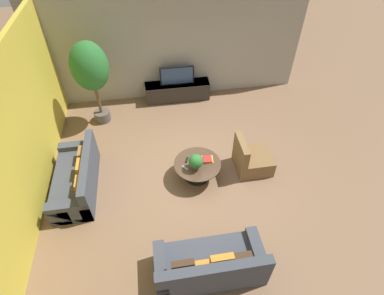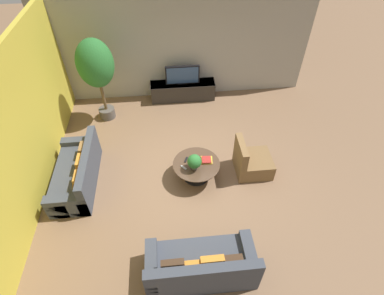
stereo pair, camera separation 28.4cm
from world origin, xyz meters
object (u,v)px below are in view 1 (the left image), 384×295
object	(u,v)px
television	(177,75)
couch_by_wall	(77,178)
couch_near_entry	(210,265)
potted_plant_tabletop	(196,162)
coffee_table	(197,167)
armchair_wicker	(251,160)
potted_palm_tall	(90,69)
media_console	(178,91)

from	to	relation	value
television	couch_by_wall	distance (m)	4.01
couch_by_wall	couch_near_entry	xyz separation A→B (m)	(2.46, -2.35, 0.01)
couch_by_wall	couch_near_entry	world-z (taller)	same
couch_by_wall	couch_near_entry	distance (m)	3.40
couch_by_wall	potted_plant_tabletop	xyz separation A→B (m)	(2.56, -0.25, 0.36)
television	couch_near_entry	world-z (taller)	television
coffee_table	couch_by_wall	xyz separation A→B (m)	(-2.62, 0.12, -0.02)
couch_by_wall	potted_plant_tabletop	world-z (taller)	couch_by_wall
armchair_wicker	potted_palm_tall	xyz separation A→B (m)	(-3.52, 2.38, 1.31)
couch_near_entry	media_console	bearing A→B (deg)	-91.21
television	potted_plant_tabletop	world-z (taller)	television
potted_plant_tabletop	television	bearing A→B (deg)	89.89
potted_palm_tall	potted_plant_tabletop	world-z (taller)	potted_palm_tall
coffee_table	potted_palm_tall	size ratio (longest dim) A/B	0.46
couch_by_wall	potted_palm_tall	distance (m)	2.71
potted_plant_tabletop	media_console	bearing A→B (deg)	89.89
couch_near_entry	armchair_wicker	world-z (taller)	armchair_wicker
television	armchair_wicker	xyz separation A→B (m)	(1.33, -3.07, -0.53)
coffee_table	potted_palm_tall	xyz separation A→B (m)	(-2.24, 2.46, 1.27)
coffee_table	armchair_wicker	bearing A→B (deg)	3.42
couch_near_entry	armchair_wicker	xyz separation A→B (m)	(1.44, 2.31, -0.02)
armchair_wicker	potted_plant_tabletop	xyz separation A→B (m)	(-1.34, -0.21, 0.38)
couch_near_entry	potted_palm_tall	size ratio (longest dim) A/B	0.82
armchair_wicker	media_console	bearing A→B (deg)	23.40
couch_near_entry	potted_palm_tall	world-z (taller)	potted_palm_tall
media_console	coffee_table	world-z (taller)	media_console
couch_near_entry	armchair_wicker	bearing A→B (deg)	-122.03
media_console	potted_palm_tall	bearing A→B (deg)	-162.50
couch_near_entry	potted_palm_tall	distance (m)	5.29
media_console	potted_plant_tabletop	size ratio (longest dim) A/B	5.16
armchair_wicker	television	bearing A→B (deg)	23.41
couch_by_wall	armchair_wicker	size ratio (longest dim) A/B	2.21
potted_palm_tall	coffee_table	bearing A→B (deg)	-47.68
television	couch_near_entry	bearing A→B (deg)	-91.21
media_console	couch_by_wall	bearing A→B (deg)	-130.28
armchair_wicker	potted_palm_tall	bearing A→B (deg)	55.87
coffee_table	couch_near_entry	xyz separation A→B (m)	(-0.17, -2.23, -0.02)
couch_by_wall	coffee_table	bearing A→B (deg)	87.48
potted_palm_tall	potted_plant_tabletop	xyz separation A→B (m)	(2.18, -2.59, -0.93)
couch_near_entry	potted_plant_tabletop	bearing A→B (deg)	-92.94
potted_palm_tall	couch_near_entry	bearing A→B (deg)	-66.16
media_console	coffee_table	size ratio (longest dim) A/B	1.84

